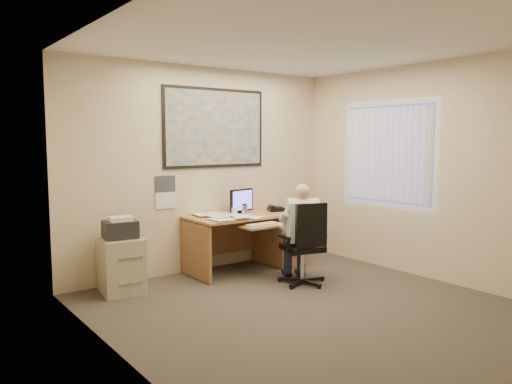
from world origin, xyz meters
TOP-DOWN VIEW (x-y plane):
  - room_shell at (0.00, 0.00)m, footprint 4.00×4.50m
  - desk at (0.74, 1.90)m, footprint 1.60×0.97m
  - world_map at (0.16, 2.23)m, footprint 1.56×0.03m
  - wall_calendar at (-0.59, 2.24)m, footprint 0.28×0.01m
  - window_blinds at (1.97, 0.80)m, footprint 0.06×1.40m
  - filing_cabinet at (-1.33, 1.91)m, footprint 0.52×0.60m
  - office_chair at (0.57, 0.87)m, footprint 0.73×0.73m
  - person at (0.56, 0.95)m, footprint 0.75×0.85m

SIDE VIEW (x-z plane):
  - office_chair at x=0.57m, z-range -0.21..0.80m
  - filing_cabinet at x=-1.33m, z-range -0.06..0.81m
  - desk at x=0.74m, z-range -0.09..0.98m
  - person at x=0.56m, z-range 0.00..1.21m
  - wall_calendar at x=-0.59m, z-range 0.87..1.29m
  - room_shell at x=0.00m, z-range 0.00..2.70m
  - window_blinds at x=1.97m, z-range 0.90..2.20m
  - world_map at x=0.16m, z-range 1.37..2.43m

